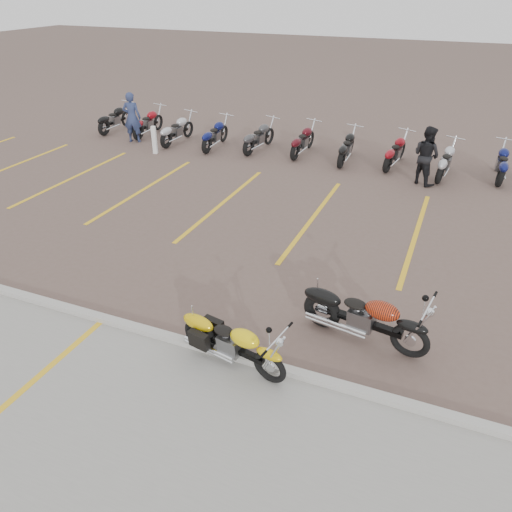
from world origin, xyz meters
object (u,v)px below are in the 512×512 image
at_px(person_a, 132,117).
at_px(person_b, 426,156).
at_px(flame_cruiser, 362,317).
at_px(yellow_cruiser, 231,343).
at_px(bollard, 154,140).

bearing_deg(person_a, person_b, 161.97).
bearing_deg(flame_cruiser, person_a, 150.90).
height_order(yellow_cruiser, flame_cruiser, flame_cruiser).
relative_size(yellow_cruiser, flame_cruiser, 0.88).
distance_m(flame_cruiser, person_b, 8.47).
distance_m(person_a, person_b, 11.02).
relative_size(person_a, person_b, 1.05).
relative_size(yellow_cruiser, bollard, 2.04).
height_order(yellow_cruiser, bollard, bollard).
height_order(flame_cruiser, person_a, person_a).
relative_size(yellow_cruiser, person_a, 1.07).
bearing_deg(yellow_cruiser, flame_cruiser, 50.20).
bearing_deg(bollard, person_a, 148.67).
xyz_separation_m(yellow_cruiser, person_a, (-9.07, 10.24, 0.53)).
bearing_deg(person_a, flame_cruiser, 124.82).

